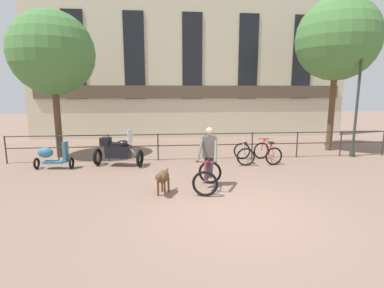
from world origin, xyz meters
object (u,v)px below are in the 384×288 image
at_px(dog, 163,177).
at_px(parked_motorcycle, 118,151).
at_px(parked_bicycle_mid_left, 267,153).
at_px(street_lamp, 358,97).
at_px(cyclist_with_bike, 208,162).
at_px(parked_scooter, 52,156).
at_px(parked_bicycle_near_lamp, 244,153).

xyz_separation_m(dog, parked_motorcycle, (-1.60, 3.19, 0.10)).
distance_m(parked_motorcycle, parked_bicycle_mid_left, 5.59).
height_order(dog, street_lamp, street_lamp).
distance_m(cyclist_with_bike, parked_scooter, 5.71).
xyz_separation_m(parked_bicycle_near_lamp, parked_scooter, (-6.88, -0.28, 0.10)).
bearing_deg(parked_bicycle_mid_left, parked_motorcycle, -5.81).
bearing_deg(parked_bicycle_near_lamp, cyclist_with_bike, 65.52).
relative_size(parked_motorcycle, parked_scooter, 1.39).
height_order(parked_motorcycle, parked_bicycle_mid_left, parked_motorcycle).
height_order(parked_bicycle_near_lamp, parked_bicycle_mid_left, same).
distance_m(parked_bicycle_near_lamp, street_lamp, 5.19).
distance_m(parked_scooter, street_lamp, 11.80).
distance_m(parked_bicycle_near_lamp, parked_bicycle_mid_left, 0.92).
bearing_deg(street_lamp, parked_scooter, -175.93).
distance_m(parked_motorcycle, street_lamp, 9.60).
bearing_deg(parked_scooter, dog, -124.59).
bearing_deg(parked_bicycle_near_lamp, parked_scooter, 10.01).
xyz_separation_m(cyclist_with_bike, parked_motorcycle, (-2.87, 2.78, -0.20)).
height_order(dog, parked_bicycle_mid_left, parked_bicycle_mid_left).
bearing_deg(street_lamp, cyclist_with_bike, -152.48).
height_order(parked_motorcycle, parked_scooter, parked_motorcycle).
xyz_separation_m(parked_motorcycle, street_lamp, (9.40, 0.62, 1.87)).
relative_size(dog, parked_bicycle_mid_left, 0.77).
bearing_deg(parked_motorcycle, dog, -140.08).
bearing_deg(street_lamp, parked_bicycle_near_lamp, -173.47).
bearing_deg(parked_scooter, cyclist_with_bike, -113.38).
bearing_deg(parked_motorcycle, parked_bicycle_near_lamp, -75.73).
height_order(parked_bicycle_mid_left, street_lamp, street_lamp).
bearing_deg(parked_motorcycle, cyclist_with_bike, -120.81).
xyz_separation_m(dog, parked_bicycle_near_lamp, (3.06, 3.27, -0.11)).
bearing_deg(parked_motorcycle, street_lamp, -72.95).
bearing_deg(cyclist_with_bike, dog, -146.27).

